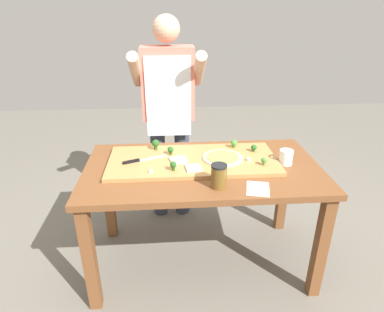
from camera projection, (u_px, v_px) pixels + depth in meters
name	position (u px, v px, depth m)	size (l,w,h in m)	color
ground_plane	(201.00, 260.00, 2.45)	(8.00, 8.00, 0.00)	#6B665B
prep_table	(202.00, 181.00, 2.16)	(1.51, 0.83, 0.78)	brown
cutting_board	(193.00, 161.00, 2.17)	(1.10, 0.49, 0.03)	#B27F47
chefs_knife	(139.00, 160.00, 2.13)	(0.29, 0.13, 0.02)	#B7BABF
pizza_whole_pesto_green	(223.00, 158.00, 2.16)	(0.26, 0.26, 0.02)	beige
pizza_slice_far_right	(179.00, 160.00, 2.13)	(0.10, 0.10, 0.01)	silver
pizza_slice_center	(194.00, 168.00, 2.03)	(0.09, 0.09, 0.01)	silver
broccoli_floret_back_mid	(173.00, 165.00, 1.99)	(0.04, 0.04, 0.06)	#2C5915
broccoli_floret_center_left	(156.00, 144.00, 2.28)	(0.05, 0.05, 0.07)	#2C5915
broccoli_floret_front_left	(234.00, 143.00, 2.32)	(0.05, 0.05, 0.06)	#487A23
broccoli_floret_front_right	(254.00, 148.00, 2.26)	(0.04, 0.04, 0.05)	#2C5915
broccoli_floret_front_mid	(264.00, 161.00, 2.06)	(0.04, 0.04, 0.05)	#487A23
broccoli_floret_back_right	(171.00, 150.00, 2.21)	(0.04, 0.04, 0.06)	#2C5915
cheese_crumble_a	(249.00, 159.00, 2.13)	(0.02, 0.02, 0.02)	white
cheese_crumble_b	(272.00, 157.00, 2.17)	(0.01, 0.01, 0.01)	silver
cheese_crumble_c	(151.00, 171.00, 1.98)	(0.02, 0.02, 0.02)	white
flour_cup	(286.00, 158.00, 2.13)	(0.09, 0.09, 0.10)	white
sauce_jar	(219.00, 176.00, 1.85)	(0.09, 0.09, 0.14)	brown
recipe_note	(258.00, 189.00, 1.86)	(0.13, 0.16, 0.00)	white
cook_center	(169.00, 106.00, 2.59)	(0.54, 0.39, 1.67)	#333847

